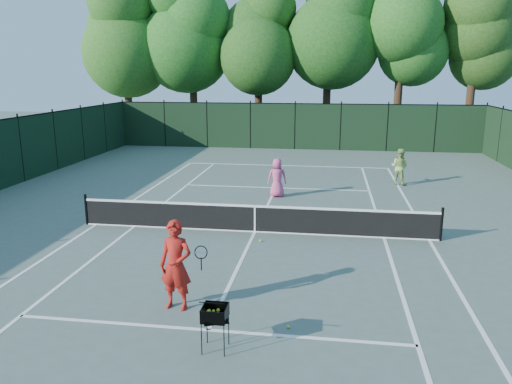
# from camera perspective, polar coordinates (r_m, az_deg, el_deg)

# --- Properties ---
(ground) EXTENTS (90.00, 90.00, 0.00)m
(ground) POSITION_cam_1_polar(r_m,az_deg,el_deg) (16.30, -0.14, -4.60)
(ground) COLOR #4C5C53
(ground) RESTS_ON ground
(sideline_doubles_left) EXTENTS (0.10, 23.77, 0.01)m
(sideline_doubles_left) POSITION_cam_1_polar(r_m,az_deg,el_deg) (17.91, -17.80, -3.57)
(sideline_doubles_left) COLOR white
(sideline_doubles_left) RESTS_ON ground
(sideline_doubles_right) EXTENTS (0.10, 23.77, 0.01)m
(sideline_doubles_right) POSITION_cam_1_polar(r_m,az_deg,el_deg) (16.44, 19.21, -5.21)
(sideline_doubles_right) COLOR white
(sideline_doubles_right) RESTS_ON ground
(sideline_singles_left) EXTENTS (0.10, 23.77, 0.01)m
(sideline_singles_left) POSITION_cam_1_polar(r_m,az_deg,el_deg) (17.36, -13.72, -3.84)
(sideline_singles_left) COLOR white
(sideline_singles_left) RESTS_ON ground
(sideline_singles_right) EXTENTS (0.10, 23.77, 0.01)m
(sideline_singles_right) POSITION_cam_1_polar(r_m,az_deg,el_deg) (16.23, 14.44, -5.11)
(sideline_singles_right) COLOR white
(sideline_singles_right) RESTS_ON ground
(baseline_far) EXTENTS (10.97, 0.10, 0.01)m
(baseline_far) POSITION_cam_1_polar(r_m,az_deg,el_deg) (27.76, 3.51, 3.03)
(baseline_far) COLOR white
(baseline_far) RESTS_ON ground
(service_line_near) EXTENTS (8.23, 0.10, 0.01)m
(service_line_near) POSITION_cam_1_polar(r_m,az_deg,el_deg) (10.51, -5.52, -15.42)
(service_line_near) COLOR white
(service_line_near) RESTS_ON ground
(service_line_far) EXTENTS (8.23, 0.10, 0.01)m
(service_line_far) POSITION_cam_1_polar(r_m,az_deg,el_deg) (22.41, 2.29, 0.48)
(service_line_far) COLOR white
(service_line_far) RESTS_ON ground
(center_service_line) EXTENTS (0.10, 12.80, 0.01)m
(center_service_line) POSITION_cam_1_polar(r_m,az_deg,el_deg) (16.29, -0.14, -4.59)
(center_service_line) COLOR white
(center_service_line) RESTS_ON ground
(tennis_net) EXTENTS (11.69, 0.09, 1.06)m
(tennis_net) POSITION_cam_1_polar(r_m,az_deg,el_deg) (16.15, -0.14, -2.99)
(tennis_net) COLOR black
(tennis_net) RESTS_ON ground
(fence_far) EXTENTS (24.00, 0.05, 3.00)m
(fence_far) POSITION_cam_1_polar(r_m,az_deg,el_deg) (33.58, 4.47, 7.44)
(fence_far) COLOR black
(fence_far) RESTS_ON ground
(tree_0) EXTENTS (6.40, 6.40, 13.14)m
(tree_0) POSITION_cam_1_polar(r_m,az_deg,el_deg) (39.98, -14.83, 17.60)
(tree_0) COLOR black
(tree_0) RESTS_ON ground
(tree_1) EXTENTS (6.80, 6.80, 13.98)m
(tree_1) POSITION_cam_1_polar(r_m,az_deg,el_deg) (38.87, -7.40, 18.83)
(tree_1) COLOR black
(tree_1) RESTS_ON ground
(tree_2) EXTENTS (6.00, 6.00, 12.40)m
(tree_2) POSITION_cam_1_polar(r_m,az_deg,el_deg) (37.57, 0.29, 17.65)
(tree_2) COLOR black
(tree_2) RESTS_ON ground
(tree_3) EXTENTS (7.00, 7.00, 14.45)m
(tree_3) POSITION_cam_1_polar(r_m,az_deg,el_deg) (37.81, 8.39, 19.43)
(tree_3) COLOR black
(tree_3) RESTS_ON ground
(tree_4) EXTENTS (6.20, 6.20, 12.97)m
(tree_4) POSITION_cam_1_polar(r_m,az_deg,el_deg) (37.33, 16.42, 17.79)
(tree_4) COLOR black
(tree_4) RESTS_ON ground
(tree_5) EXTENTS (5.80, 5.80, 12.23)m
(tree_5) POSITION_cam_1_polar(r_m,az_deg,el_deg) (38.73, 23.92, 16.39)
(tree_5) COLOR black
(tree_5) RESTS_ON ground
(coach) EXTENTS (1.04, 0.63, 2.01)m
(coach) POSITION_cam_1_polar(r_m,az_deg,el_deg) (11.06, -9.14, -8.25)
(coach) COLOR #A41912
(coach) RESTS_ON ground
(player_pink) EXTENTS (0.89, 0.69, 1.62)m
(player_pink) POSITION_cam_1_polar(r_m,az_deg,el_deg) (20.67, 2.43, 1.64)
(player_pink) COLOR #D84C81
(player_pink) RESTS_ON ground
(player_green) EXTENTS (1.02, 0.95, 1.67)m
(player_green) POSITION_cam_1_polar(r_m,az_deg,el_deg) (23.85, 16.07, 2.80)
(player_green) COLOR #90B75B
(player_green) RESTS_ON ground
(ball_hopper) EXTENTS (0.60, 0.60, 0.88)m
(ball_hopper) POSITION_cam_1_polar(r_m,az_deg,el_deg) (9.52, -4.72, -13.66)
(ball_hopper) COLOR black
(ball_hopper) RESTS_ON ground
(loose_ball_near_cart) EXTENTS (0.07, 0.07, 0.07)m
(loose_ball_near_cart) POSITION_cam_1_polar(r_m,az_deg,el_deg) (10.54, 3.70, -15.11)
(loose_ball_near_cart) COLOR #B7D52B
(loose_ball_near_cart) RESTS_ON ground
(loose_ball_midcourt) EXTENTS (0.07, 0.07, 0.07)m
(loose_ball_midcourt) POSITION_cam_1_polar(r_m,az_deg,el_deg) (15.39, 0.50, -5.58)
(loose_ball_midcourt) COLOR #CFE62F
(loose_ball_midcourt) RESTS_ON ground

